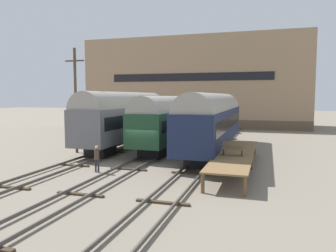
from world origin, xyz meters
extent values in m
plane|color=slate|center=(0.00, 0.00, 0.00)|extent=(200.00, 200.00, 0.00)
cube|color=#4C4742|center=(-5.09, 0.00, 0.18)|extent=(0.08, 60.00, 0.16)
cube|color=#4C4742|center=(-3.65, 0.00, 0.18)|extent=(0.08, 60.00, 0.16)
cube|color=#3D2D1E|center=(-4.37, -9.00, 0.05)|extent=(2.60, 0.24, 0.10)
cube|color=#3D2D1E|center=(-4.37, -3.00, 0.05)|extent=(2.60, 0.24, 0.10)
cube|color=#3D2D1E|center=(-4.37, 3.00, 0.05)|extent=(2.60, 0.24, 0.10)
cube|color=#3D2D1E|center=(-4.37, 9.00, 0.05)|extent=(2.60, 0.24, 0.10)
cube|color=#3D2D1E|center=(-4.37, 15.00, 0.05)|extent=(2.60, 0.24, 0.10)
cube|color=#3D2D1E|center=(-4.37, 21.00, 0.05)|extent=(2.60, 0.24, 0.10)
cube|color=#3D2D1E|center=(-4.37, 27.00, 0.05)|extent=(2.60, 0.24, 0.10)
cube|color=#4C4742|center=(-0.72, 0.00, 0.18)|extent=(0.08, 60.00, 0.16)
cube|color=#4C4742|center=(0.72, 0.00, 0.18)|extent=(0.08, 60.00, 0.16)
cube|color=#3D2D1E|center=(0.00, -9.00, 0.05)|extent=(2.60, 0.24, 0.10)
cube|color=#3D2D1E|center=(0.00, -3.00, 0.05)|extent=(2.60, 0.24, 0.10)
cube|color=#3D2D1E|center=(0.00, 3.00, 0.05)|extent=(2.60, 0.24, 0.10)
cube|color=#3D2D1E|center=(0.00, 9.00, 0.05)|extent=(2.60, 0.24, 0.10)
cube|color=#3D2D1E|center=(0.00, 15.00, 0.05)|extent=(2.60, 0.24, 0.10)
cube|color=#3D2D1E|center=(0.00, 21.00, 0.05)|extent=(2.60, 0.24, 0.10)
cube|color=#3D2D1E|center=(0.00, 27.00, 0.05)|extent=(2.60, 0.24, 0.10)
cube|color=#4C4742|center=(3.65, 0.00, 0.18)|extent=(0.08, 60.00, 0.16)
cube|color=#4C4742|center=(5.09, 0.00, 0.18)|extent=(0.08, 60.00, 0.16)
cube|color=#3D2D1E|center=(4.37, -9.00, 0.05)|extent=(2.60, 0.24, 0.10)
cube|color=#3D2D1E|center=(4.37, -3.00, 0.05)|extent=(2.60, 0.24, 0.10)
cube|color=#3D2D1E|center=(4.37, 3.00, 0.05)|extent=(2.60, 0.24, 0.10)
cube|color=#3D2D1E|center=(4.37, 9.00, 0.05)|extent=(2.60, 0.24, 0.10)
cube|color=#3D2D1E|center=(4.37, 15.00, 0.05)|extent=(2.60, 0.24, 0.10)
cube|color=#3D2D1E|center=(4.37, 21.00, 0.05)|extent=(2.60, 0.24, 0.10)
cube|color=#3D2D1E|center=(4.37, 27.00, 0.05)|extent=(2.60, 0.24, 0.10)
cube|color=black|center=(4.37, 11.25, 0.50)|extent=(1.80, 2.40, 1.00)
cube|color=black|center=(4.37, -0.37, 0.50)|extent=(1.80, 2.40, 1.00)
cube|color=#192342|center=(4.37, 5.44, 2.42)|extent=(2.99, 17.88, 2.84)
cube|color=black|center=(4.37, 5.44, 2.76)|extent=(3.03, 16.45, 1.02)
cylinder|color=gray|center=(4.37, 5.44, 3.84)|extent=(2.84, 17.52, 2.84)
cube|color=black|center=(0.00, 11.73, 0.50)|extent=(1.80, 2.40, 1.00)
cube|color=black|center=(0.00, 1.91, 0.50)|extent=(1.80, 2.40, 1.00)
cube|color=#1E4228|center=(0.00, 6.82, 2.33)|extent=(2.85, 15.11, 2.66)
cube|color=black|center=(0.00, 6.82, 2.65)|extent=(2.89, 13.90, 0.96)
cylinder|color=gray|center=(0.00, 6.82, 3.66)|extent=(2.71, 14.81, 2.71)
cube|color=black|center=(-4.37, 11.37, 0.50)|extent=(1.80, 2.40, 1.00)
cube|color=black|center=(-4.37, 1.11, 0.50)|extent=(1.80, 2.40, 1.00)
cube|color=slate|center=(-4.37, 6.24, 2.48)|extent=(3.05, 15.77, 2.95)
cube|color=black|center=(-4.37, 6.24, 2.83)|extent=(3.09, 14.51, 1.06)
cylinder|color=gray|center=(-4.37, 6.24, 3.95)|extent=(2.90, 15.46, 2.90)
cube|color=brown|center=(6.90, -0.57, 1.06)|extent=(2.44, 12.81, 0.10)
cylinder|color=brown|center=(5.84, -6.82, 0.51)|extent=(0.20, 0.20, 1.01)
cylinder|color=brown|center=(7.97, -6.82, 0.51)|extent=(0.20, 0.20, 1.01)
cylinder|color=brown|center=(5.84, 5.69, 0.51)|extent=(0.20, 0.20, 1.01)
cylinder|color=brown|center=(7.97, 5.69, 0.51)|extent=(0.20, 0.20, 1.01)
cylinder|color=brown|center=(5.84, -0.57, 0.51)|extent=(0.20, 0.20, 1.01)
cylinder|color=brown|center=(7.97, -0.57, 0.51)|extent=(0.20, 0.20, 1.01)
cube|color=brown|center=(6.82, -1.59, 1.54)|extent=(1.40, 0.40, 0.06)
cube|color=brown|center=(6.82, -1.42, 1.80)|extent=(1.40, 0.06, 0.45)
cube|color=black|center=(6.22, -1.59, 1.31)|extent=(0.06, 0.40, 0.40)
cube|color=black|center=(7.41, -1.59, 1.31)|extent=(0.06, 0.40, 0.40)
cylinder|color=#282833|center=(-1.79, -4.26, 0.42)|extent=(0.12, 0.12, 0.84)
cylinder|color=#282833|center=(-1.59, -4.26, 0.42)|extent=(0.12, 0.12, 0.84)
cylinder|color=#4C382D|center=(-1.69, -4.26, 1.19)|extent=(0.32, 0.32, 0.70)
sphere|color=tan|center=(-1.69, -4.26, 1.66)|extent=(0.23, 0.23, 0.23)
cylinder|color=#473828|center=(-7.18, 1.98, 4.58)|extent=(0.24, 0.24, 9.15)
cube|color=#473828|center=(-7.18, 1.98, 8.05)|extent=(1.80, 0.12, 0.12)
cube|color=brown|center=(-2.96, 32.47, 0.72)|extent=(36.36, 11.29, 1.45)
cube|color=#9E7F60|center=(-2.96, 32.47, 7.97)|extent=(36.36, 11.29, 13.04)
cube|color=black|center=(-2.96, 26.78, 7.97)|extent=(25.45, 0.10, 1.20)
camera|label=1|loc=(8.95, -23.14, 4.98)|focal=35.00mm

